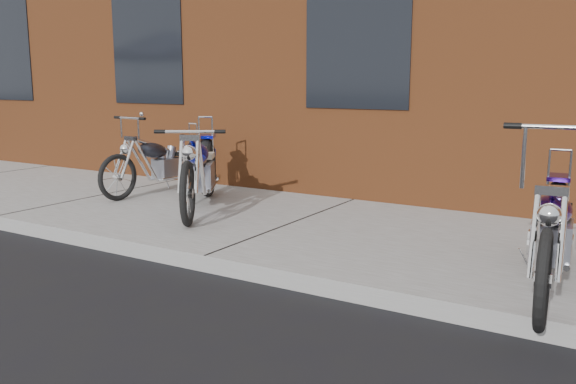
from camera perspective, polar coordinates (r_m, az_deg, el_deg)
The scene contains 5 objects.
ground at distance 5.40m, azimuth -7.80°, elevation -7.45°, with size 120.00×120.00×0.00m, color black.
sidewalk at distance 6.56m, azimuth 0.51°, elevation -3.47°, with size 22.00×3.00×0.15m, color slate.
chopper_purple at distance 4.76m, azimuth 23.44°, elevation -3.82°, with size 0.54×2.20×1.23m.
chopper_blue at distance 7.24m, azimuth -8.29°, elevation 1.82°, with size 1.36×2.10×1.04m.
chopper_third at distance 8.44m, azimuth -11.58°, elevation 2.52°, with size 0.50×2.06×1.05m.
Camera 1 is at (3.28, -3.96, 1.64)m, focal length 38.00 mm.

